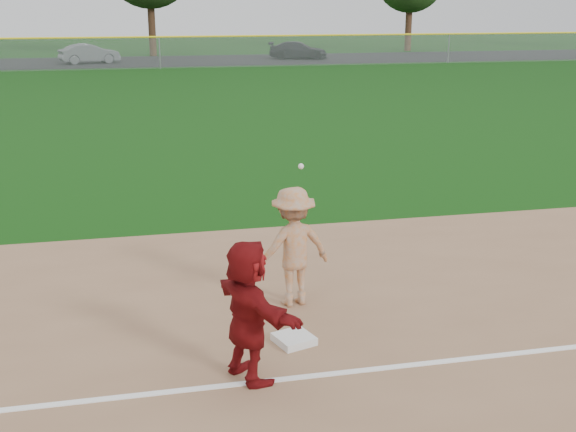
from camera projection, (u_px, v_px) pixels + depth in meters
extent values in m
plane|color=#0F3C0B|center=(313.00, 346.00, 9.26)|extent=(160.00, 160.00, 0.00)
cube|color=white|center=(330.00, 374.00, 8.50)|extent=(60.00, 0.10, 0.01)
cube|color=black|center=(156.00, 61.00, 52.29)|extent=(120.00, 10.00, 0.01)
cube|color=white|center=(294.00, 339.00, 9.28)|extent=(0.57, 0.57, 0.10)
imported|color=maroon|center=(248.00, 311.00, 8.19)|extent=(1.06, 1.64, 1.70)
imported|color=#575A5F|center=(89.00, 54.00, 50.28)|extent=(4.31, 2.58, 1.34)
imported|color=black|center=(298.00, 50.00, 54.11)|extent=(4.70, 2.96, 1.27)
imported|color=#959597|center=(293.00, 247.00, 10.26)|extent=(1.23, 0.86, 1.74)
sphere|color=white|center=(301.00, 166.00, 9.27)|extent=(0.07, 0.07, 0.07)
plane|color=#999EA0|center=(160.00, 53.00, 46.39)|extent=(110.00, 0.00, 110.00)
cylinder|color=yellow|center=(159.00, 37.00, 46.11)|extent=(110.00, 0.12, 0.12)
cylinder|color=gray|center=(160.00, 53.00, 46.39)|extent=(0.08, 0.08, 2.00)
cylinder|color=gray|center=(449.00, 49.00, 50.51)|extent=(0.08, 0.08, 2.00)
cylinder|color=#352113|center=(152.00, 29.00, 56.85)|extent=(0.56, 0.56, 4.10)
cylinder|color=#3C2416|center=(408.00, 29.00, 62.66)|extent=(0.56, 0.56, 3.64)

